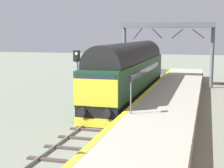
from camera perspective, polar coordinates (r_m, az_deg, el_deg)
name	(u,v)px	position (r m, az deg, el deg)	size (l,w,h in m)	color
ground_plane	(114,112)	(24.10, 0.35, -4.62)	(140.00, 140.00, 0.00)	gray
track_main	(114,111)	(24.09, 0.35, -4.49)	(2.50, 60.00, 0.15)	gray
station_platform	(167,108)	(23.34, 8.94, -3.89)	(4.00, 44.00, 1.01)	#AFAF9F
diesel_locomotive	(130,69)	(28.49, 2.97, 2.41)	(2.74, 18.62, 4.68)	black
signal_post_mid	(77,76)	(22.21, -5.71, 1.32)	(0.44, 0.22, 4.32)	gray
signal_post_far	(128,60)	(36.04, 2.61, 3.88)	(0.44, 0.22, 4.22)	gray
platform_number_sign	(131,88)	(18.95, 3.08, -0.73)	(0.10, 0.44, 2.12)	slate
overhead_footbridge	(167,30)	(35.98, 9.05, 8.74)	(9.30, 2.00, 6.47)	slate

